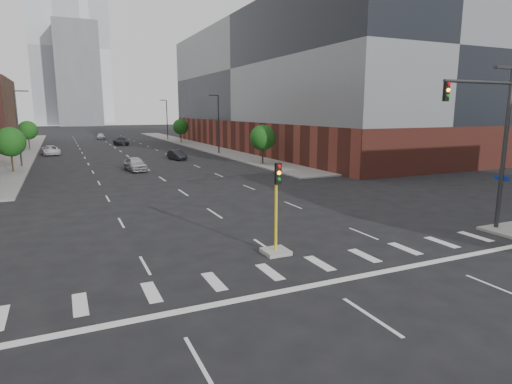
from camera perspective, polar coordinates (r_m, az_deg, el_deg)
ground at (r=14.05m, az=20.54°, el=-18.69°), size 400.00×400.00×0.00m
sidewalk_left_far at (r=82.92m, az=-28.67°, el=4.90°), size 5.00×92.00×0.15m
sidewalk_right_far at (r=86.11m, az=-8.28°, el=6.28°), size 5.00×92.00×0.15m
building_right_main at (r=78.62m, az=5.01°, el=13.89°), size 24.00×70.00×22.00m
tower_left at (r=230.17m, az=-25.19°, el=16.90°), size 22.00×22.00×70.00m
tower_right at (r=271.15m, az=-21.26°, el=17.18°), size 20.00×20.00×80.00m
tower_mid at (r=209.18m, az=-22.68°, el=14.21°), size 18.00×18.00×44.00m
median_traffic_signal at (r=20.41m, az=2.69°, el=-5.65°), size 1.20×1.20×4.40m
mast_arm_signal at (r=26.85m, az=29.31°, el=7.09°), size 5.12×0.90×9.07m
streetlight_right_a at (r=67.29m, az=-5.11°, el=9.31°), size 1.60×0.22×9.07m
streetlight_right_b at (r=100.96m, az=-11.83°, el=9.62°), size 1.60×0.22×9.07m
streetlight_left at (r=58.63m, az=-29.10°, el=7.78°), size 1.60×0.22×9.07m
tree_left_near at (r=53.77m, az=-29.96°, el=5.82°), size 3.20×3.20×4.85m
tree_left_far at (r=83.65m, az=-28.14°, el=7.27°), size 3.20×3.20×4.85m
tree_right_near at (r=53.71m, az=0.91°, el=7.25°), size 3.20×3.20×4.85m
tree_right_far at (r=91.43m, az=-10.02°, el=8.57°), size 3.20×3.20×4.85m
car_near_left at (r=50.33m, az=-15.79°, el=3.63°), size 2.28×4.82×1.59m
car_mid_right at (r=60.62m, az=-10.52°, el=4.89°), size 2.03×4.19×1.32m
car_far_left at (r=73.10m, az=-25.69°, el=5.03°), size 2.87×5.30×1.41m
car_deep_right at (r=88.69m, az=-17.59°, el=6.48°), size 2.66×5.60×1.58m
car_distant at (r=108.24m, az=-19.98°, el=7.00°), size 1.96×4.37×1.46m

